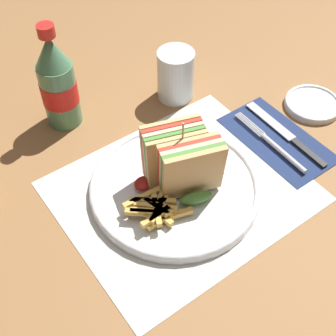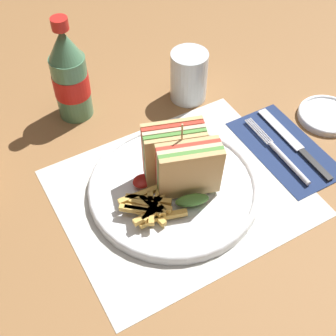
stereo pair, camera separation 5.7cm
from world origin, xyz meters
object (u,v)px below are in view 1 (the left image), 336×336
(fork, at_px, (276,147))
(coke_bottle_near, at_px, (58,83))
(club_sandwich, at_px, (182,161))
(glass_near, at_px, (176,75))
(side_saucer, at_px, (314,105))
(plate_main, at_px, (175,187))
(knife, at_px, (286,134))

(fork, bearing_deg, coke_bottle_near, 133.93)
(club_sandwich, distance_m, glass_near, 0.25)
(club_sandwich, relative_size, side_saucer, 1.19)
(plate_main, bearing_deg, glass_near, 53.22)
(glass_near, bearing_deg, plate_main, -126.78)
(side_saucer, bearing_deg, glass_near, 136.13)
(fork, distance_m, side_saucer, 0.15)
(coke_bottle_near, height_order, glass_near, coke_bottle_near)
(plate_main, height_order, knife, plate_main)
(coke_bottle_near, bearing_deg, club_sandwich, -73.56)
(club_sandwich, relative_size, knife, 0.65)
(fork, height_order, side_saucer, same)
(club_sandwich, distance_m, coke_bottle_near, 0.28)
(fork, xyz_separation_m, coke_bottle_near, (-0.27, 0.30, 0.08))
(fork, bearing_deg, side_saucer, 16.63)
(club_sandwich, height_order, knife, club_sandwich)
(glass_near, relative_size, side_saucer, 0.93)
(knife, height_order, coke_bottle_near, coke_bottle_near)
(knife, distance_m, coke_bottle_near, 0.43)
(fork, height_order, glass_near, glass_near)
(fork, xyz_separation_m, glass_near, (-0.06, 0.23, 0.04))
(plate_main, xyz_separation_m, coke_bottle_near, (-0.07, 0.27, 0.08))
(knife, xyz_separation_m, glass_near, (-0.10, 0.22, 0.05))
(coke_bottle_near, bearing_deg, plate_main, -75.89)
(plate_main, relative_size, side_saucer, 2.58)
(glass_near, bearing_deg, fork, -76.30)
(plate_main, relative_size, club_sandwich, 2.18)
(fork, relative_size, knife, 0.90)
(fork, height_order, coke_bottle_near, coke_bottle_near)
(knife, relative_size, glass_near, 1.97)
(plate_main, height_order, glass_near, glass_near)
(plate_main, height_order, coke_bottle_near, coke_bottle_near)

